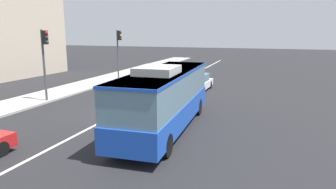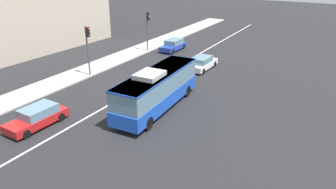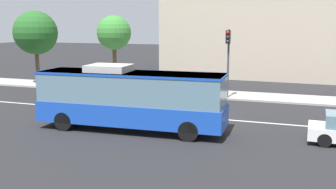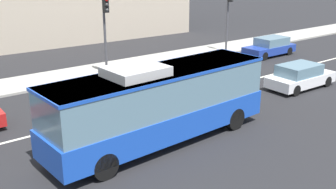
# 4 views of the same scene
# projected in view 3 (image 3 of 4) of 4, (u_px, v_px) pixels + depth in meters

# --- Properties ---
(ground_plane) EXTENTS (160.00, 160.00, 0.00)m
(ground_plane) POSITION_uv_depth(u_px,v_px,m) (190.00, 117.00, 23.75)
(ground_plane) COLOR black
(sidewalk_kerb) EXTENTS (80.00, 3.39, 0.14)m
(sidewalk_kerb) POSITION_uv_depth(u_px,v_px,m) (217.00, 94.00, 30.96)
(sidewalk_kerb) COLOR #9E9B93
(sidewalk_kerb) RESTS_ON ground_plane
(lane_centre_line) EXTENTS (76.00, 0.16, 0.01)m
(lane_centre_line) POSITION_uv_depth(u_px,v_px,m) (190.00, 117.00, 23.75)
(lane_centre_line) COLOR silver
(lane_centre_line) RESTS_ON ground_plane
(transit_bus) EXTENTS (10.11, 2.96, 3.46)m
(transit_bus) POSITION_uv_depth(u_px,v_px,m) (130.00, 97.00, 20.52)
(transit_bus) COLOR #1947B7
(transit_bus) RESTS_ON ground_plane
(sedan_red) EXTENTS (4.55, 1.92, 1.46)m
(sedan_red) POSITION_uv_depth(u_px,v_px,m) (79.00, 91.00, 28.55)
(sedan_red) COLOR #B21919
(sedan_red) RESTS_ON ground_plane
(traffic_light_near_corner) EXTENTS (0.32, 0.62, 5.20)m
(traffic_light_near_corner) POSITION_uv_depth(u_px,v_px,m) (228.00, 52.00, 28.61)
(traffic_light_near_corner) COLOR #47474C
(traffic_light_near_corner) RESTS_ON ground_plane
(street_tree_kerbside_left) EXTENTS (3.02, 3.02, 6.34)m
(street_tree_kerbside_left) POSITION_uv_depth(u_px,v_px,m) (114.00, 33.00, 34.34)
(street_tree_kerbside_left) COLOR #4C3823
(street_tree_kerbside_left) RESTS_ON ground_plane
(street_tree_kerbside_centre) EXTENTS (3.96, 3.96, 6.78)m
(street_tree_kerbside_centre) POSITION_uv_depth(u_px,v_px,m) (36.00, 33.00, 35.41)
(street_tree_kerbside_centre) COLOR #4C3823
(street_tree_kerbside_centre) RESTS_ON ground_plane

